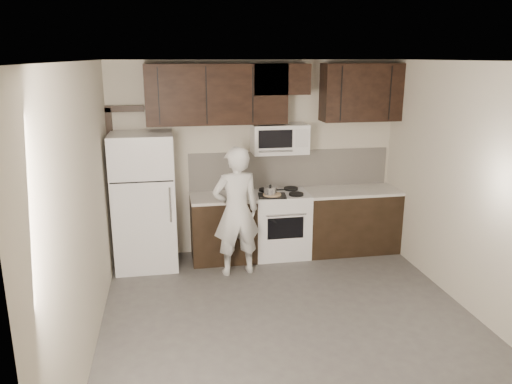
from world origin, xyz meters
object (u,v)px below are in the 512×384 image
object	(u,v)px
stove	(280,224)
microwave	(280,139)
person	(236,211)
refrigerator	(145,201)

from	to	relation	value
stove	microwave	world-z (taller)	microwave
stove	person	size ratio (longest dim) A/B	0.56
stove	microwave	distance (m)	1.20
person	refrigerator	bearing A→B (deg)	-29.89
stove	refrigerator	distance (m)	1.90
microwave	refrigerator	bearing A→B (deg)	-174.85
microwave	person	size ratio (longest dim) A/B	0.45
stove	refrigerator	size ratio (longest dim) A/B	0.52
microwave	person	world-z (taller)	microwave
refrigerator	stove	bearing A→B (deg)	1.51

